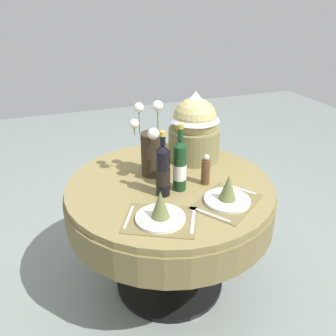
% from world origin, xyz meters
% --- Properties ---
extents(ground, '(8.00, 8.00, 0.00)m').
position_xyz_m(ground, '(0.00, 0.00, 0.00)').
color(ground, gray).
extents(dining_table, '(1.20, 1.20, 0.75)m').
position_xyz_m(dining_table, '(0.00, 0.00, 0.60)').
color(dining_table, olive).
rests_on(dining_table, ground).
extents(place_setting_left, '(0.42, 0.39, 0.16)m').
position_xyz_m(place_setting_left, '(-0.17, -0.33, 0.79)').
color(place_setting_left, brown).
rests_on(place_setting_left, dining_table).
extents(place_setting_right, '(0.43, 0.41, 0.16)m').
position_xyz_m(place_setting_right, '(0.21, -0.30, 0.79)').
color(place_setting_right, brown).
rests_on(place_setting_right, dining_table).
extents(flower_vase, '(0.19, 0.21, 0.45)m').
position_xyz_m(flower_vase, '(-0.06, 0.13, 0.91)').
color(flower_vase, '#332819').
rests_on(flower_vase, dining_table).
extents(wine_bottle_left, '(0.07, 0.07, 0.38)m').
position_xyz_m(wine_bottle_left, '(0.03, -0.09, 0.89)').
color(wine_bottle_left, '#143819').
rests_on(wine_bottle_left, dining_table).
extents(wine_bottle_centre, '(0.08, 0.08, 0.36)m').
position_xyz_m(wine_bottle_centre, '(-0.08, -0.11, 0.89)').
color(wine_bottle_centre, black).
rests_on(wine_bottle_centre, dining_table).
extents(pepper_mill, '(0.05, 0.05, 0.18)m').
position_xyz_m(pepper_mill, '(0.19, -0.08, 0.83)').
color(pepper_mill, brown).
rests_on(pepper_mill, dining_table).
extents(gift_tub_back_right, '(0.33, 0.33, 0.44)m').
position_xyz_m(gift_tub_back_right, '(0.26, 0.26, 0.98)').
color(gift_tub_back_right, olive).
rests_on(gift_tub_back_right, dining_table).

